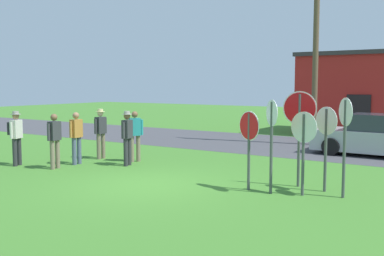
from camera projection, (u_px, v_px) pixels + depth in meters
ground_plane at (148, 185)px, 11.87m from camera, size 80.00×80.00×0.00m
street_asphalt at (285, 145)px, 19.50m from camera, size 60.00×6.40×0.01m
building_background at (371, 94)px, 23.58m from camera, size 6.52×5.31×4.17m
utility_pole at (316, 34)px, 19.29m from camera, size 1.80×0.24×8.97m
parked_car_on_street at (377, 137)px, 16.63m from camera, size 4.34×2.09×1.51m
stop_sign_leaning_right at (249, 137)px, 11.18m from camera, size 0.67×0.30×1.94m
stop_sign_nearest at (345, 131)px, 10.38m from camera, size 0.44×0.49×2.29m
stop_sign_tallest at (304, 139)px, 10.62m from camera, size 0.69×0.23×1.96m
stop_sign_leaning_left at (272, 131)px, 10.79m from camera, size 0.47×0.43×2.23m
stop_sign_center_cluster at (299, 121)px, 11.51m from camera, size 0.84×0.15×2.42m
stop_sign_low_front at (326, 135)px, 11.01m from camera, size 0.61×0.31×2.06m
person_holding_notes at (101, 131)px, 15.91m from camera, size 0.32×0.57×1.74m
person_in_teal at (76, 135)px, 14.80m from camera, size 0.24×0.57×1.69m
person_in_dark_shirt at (127, 135)px, 14.57m from camera, size 0.32×0.56×1.74m
person_with_sunhat at (16, 134)px, 14.57m from camera, size 0.43×0.55×1.74m
person_near_signs at (55, 138)px, 14.03m from camera, size 0.26×0.57×1.69m
person_in_blue at (135, 133)px, 15.32m from camera, size 0.39×0.48×1.69m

